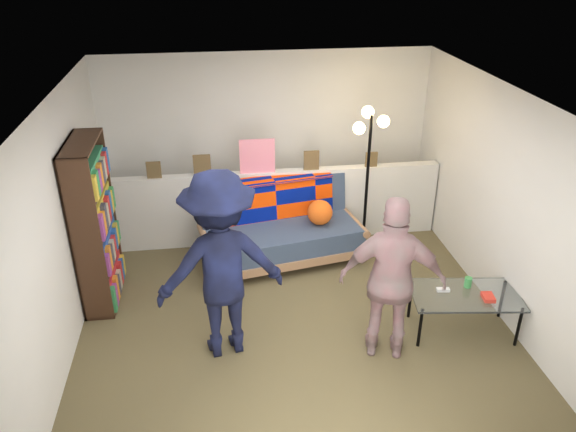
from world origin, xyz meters
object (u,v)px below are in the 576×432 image
Objects in this scene: futon_sofa at (282,229)px; person_left at (221,266)px; person_right at (392,280)px; floor_lamp at (368,152)px; bookshelf at (95,229)px; coffee_table at (466,296)px.

person_left reaches higher than futon_sofa.
futon_sofa is at bearing -51.57° from person_right.
floor_lamp is at bearing 5.42° from futon_sofa.
bookshelf is (-2.14, -0.59, 0.47)m from futon_sofa.
coffee_table is (3.80, -1.18, -0.44)m from bookshelf.
bookshelf reaches higher than person_right.
futon_sofa is 1.15× the size of bookshelf.
futon_sofa is 2.42m from coffee_table.
coffee_table is 2.52m from person_left.
coffee_table is at bearing -149.65° from person_right.
bookshelf is at bearing -8.66° from person_right.
person_right is (0.78, -1.97, 0.44)m from futon_sofa.
coffee_table is 0.69× the size of person_right.
person_left reaches higher than bookshelf.
person_left reaches higher than coffee_table.
floor_lamp reaches higher than person_right.
bookshelf is 1.60× the size of coffee_table.
person_right is (1.59, -0.31, -0.11)m from person_left.
futon_sofa reaches higher than coffee_table.
futon_sofa is 1.13× the size of floor_lamp.
person_right is at bearing -98.34° from floor_lamp.
coffee_table is (1.67, -1.76, 0.03)m from futon_sofa.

